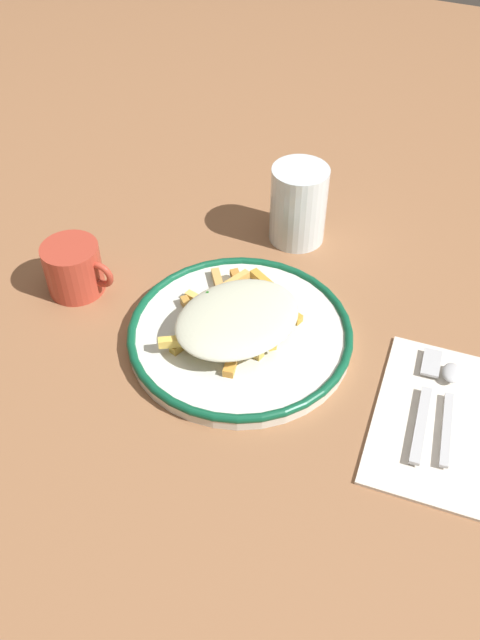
% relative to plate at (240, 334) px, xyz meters
% --- Properties ---
extents(ground_plane, '(2.60, 2.60, 0.00)m').
position_rel_plate_xyz_m(ground_plane, '(0.00, 0.00, -0.01)').
color(ground_plane, '#956441').
extents(plate, '(0.29, 0.29, 0.02)m').
position_rel_plate_xyz_m(plate, '(0.00, 0.00, 0.00)').
color(plate, silver).
rests_on(plate, ground_plane).
extents(fries_heap, '(0.19, 0.22, 0.04)m').
position_rel_plate_xyz_m(fries_heap, '(-0.00, -0.00, 0.03)').
color(fries_heap, '#E4C461').
rests_on(fries_heap, plate).
extents(napkin, '(0.18, 0.24, 0.01)m').
position_rel_plate_xyz_m(napkin, '(0.27, -0.03, -0.01)').
color(napkin, silver).
rests_on(napkin, ground_plane).
extents(fork, '(0.03, 0.18, 0.01)m').
position_rel_plate_xyz_m(fork, '(0.24, -0.01, -0.00)').
color(fork, silver).
rests_on(fork, napkin).
extents(spoon, '(0.04, 0.15, 0.01)m').
position_rel_plate_xyz_m(spoon, '(0.27, 0.01, 0.00)').
color(spoon, silver).
rests_on(spoon, napkin).
extents(water_glass, '(0.08, 0.08, 0.12)m').
position_rel_plate_xyz_m(water_glass, '(-0.01, 0.23, 0.05)').
color(water_glass, silver).
rests_on(water_glass, ground_plane).
extents(coffee_mug, '(0.10, 0.08, 0.07)m').
position_rel_plate_xyz_m(coffee_mug, '(-0.25, 0.00, 0.02)').
color(coffee_mug, '#B63E2D').
rests_on(coffee_mug, ground_plane).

